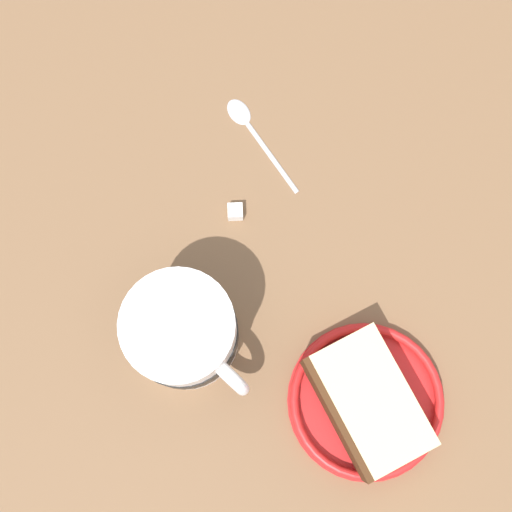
# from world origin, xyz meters

# --- Properties ---
(ground_plane) EXTENTS (1.20, 1.20, 0.02)m
(ground_plane) POSITION_xyz_m (0.00, 0.00, -0.01)
(ground_plane) COLOR brown
(small_plate) EXTENTS (0.14, 0.14, 0.02)m
(small_plate) POSITION_xyz_m (-0.10, -0.05, 0.01)
(small_plate) COLOR red
(small_plate) RESTS_ON ground_plane
(cake_slice) EXTENTS (0.13, 0.10, 0.05)m
(cake_slice) POSITION_xyz_m (-0.10, -0.05, 0.03)
(cake_slice) COLOR #472814
(cake_slice) RESTS_ON small_plate
(tea_mug) EXTENTS (0.11, 0.10, 0.11)m
(tea_mug) POSITION_xyz_m (-0.01, 0.10, 0.05)
(tea_mug) COLOR white
(tea_mug) RESTS_ON ground_plane
(teaspoon) EXTENTS (0.11, 0.06, 0.01)m
(teaspoon) POSITION_xyz_m (0.19, 0.01, 0.00)
(teaspoon) COLOR silver
(teaspoon) RESTS_ON ground_plane
(sugar_cube) EXTENTS (0.02, 0.02, 0.01)m
(sugar_cube) POSITION_xyz_m (0.10, 0.04, 0.01)
(sugar_cube) COLOR white
(sugar_cube) RESTS_ON ground_plane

